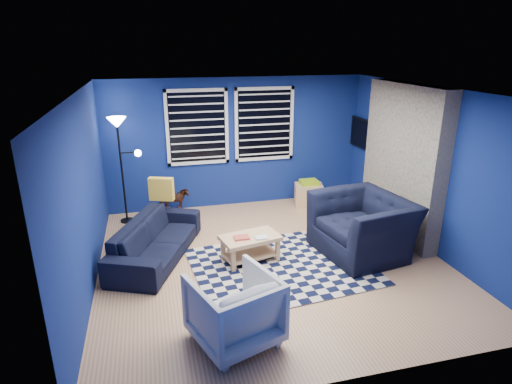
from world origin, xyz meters
TOP-DOWN VIEW (x-y plane):
  - floor at (0.00, 0.00)m, footprint 5.00×5.00m
  - ceiling at (0.00, 0.00)m, footprint 5.00×5.00m
  - wall_back at (0.00, 2.50)m, footprint 5.00×0.00m
  - wall_left at (-2.50, 0.00)m, footprint 0.00×5.00m
  - wall_right at (2.50, 0.00)m, footprint 0.00×5.00m
  - fireplace at (2.36, 0.50)m, footprint 0.65×2.00m
  - window_left at (-0.75, 2.46)m, footprint 1.17×0.06m
  - window_right at (0.55, 2.46)m, footprint 1.17×0.06m
  - tv at (2.45, 2.00)m, footprint 0.07×1.00m
  - rug at (0.09, -0.22)m, footprint 2.69×2.24m
  - sofa at (-1.66, 0.53)m, footprint 2.18×1.54m
  - armchair_big at (1.42, -0.08)m, footprint 1.57×1.42m
  - armchair_bent at (-0.90, -1.65)m, footprint 1.08×1.10m
  - rocking_horse at (-1.28, 2.17)m, footprint 0.30×0.56m
  - coffee_table at (-0.31, 0.06)m, footprint 0.93×0.66m
  - cabinet at (1.35, 2.03)m, footprint 0.61×0.48m
  - floor_lamp at (-2.13, 2.08)m, footprint 0.52×0.32m
  - throw_pillow at (-1.51, 1.43)m, footprint 0.42×0.25m

SIDE VIEW (x-z plane):
  - floor at x=0.00m, z-range 0.00..0.00m
  - rug at x=0.09m, z-range 0.00..0.02m
  - cabinet at x=1.35m, z-range -0.03..0.51m
  - coffee_table at x=-0.31m, z-range 0.08..0.51m
  - rocking_horse at x=-1.28m, z-range 0.07..0.52m
  - sofa at x=-1.66m, z-range 0.00..0.59m
  - armchair_bent at x=-0.90m, z-range 0.00..0.79m
  - armchair_big at x=1.42m, z-range 0.00..0.90m
  - throw_pillow at x=-1.51m, z-range 0.59..0.98m
  - fireplace at x=2.36m, z-range -0.05..2.45m
  - wall_back at x=0.00m, z-range -1.25..3.75m
  - wall_left at x=-2.50m, z-range -1.25..3.75m
  - wall_right at x=2.50m, z-range -1.25..3.75m
  - tv at x=2.45m, z-range 1.11..1.69m
  - floor_lamp at x=-2.13m, z-range 0.61..2.52m
  - window_left at x=-0.75m, z-range 0.89..2.31m
  - window_right at x=0.55m, z-range 0.89..2.31m
  - ceiling at x=0.00m, z-range 2.50..2.50m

